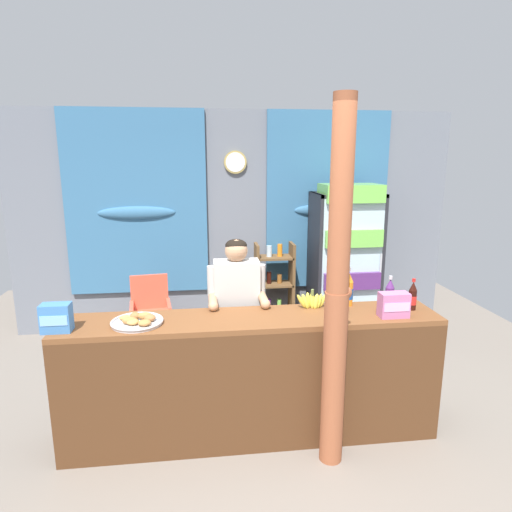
{
  "coord_description": "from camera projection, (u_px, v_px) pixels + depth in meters",
  "views": [
    {
      "loc": [
        -0.43,
        -2.73,
        2.16
      ],
      "look_at": [
        0.03,
        0.97,
        1.33
      ],
      "focal_mm": 30.92,
      "sensor_mm": 36.0,
      "label": 1
    }
  ],
  "objects": [
    {
      "name": "ground_plane",
      "position": [
        251.0,
        388.0,
        4.23
      ],
      "size": [
        7.32,
        7.32,
        0.0
      ],
      "primitive_type": "plane",
      "color": "slate"
    },
    {
      "name": "stall_counter",
      "position": [
        254.0,
        372.0,
        3.3
      ],
      "size": [
        2.86,
        0.5,
        0.99
      ],
      "color": "brown",
      "rests_on": "ground"
    },
    {
      "name": "soda_bottle_water",
      "position": [
        341.0,
        302.0,
        3.4
      ],
      "size": [
        0.07,
        0.07,
        0.2
      ],
      "color": "silver",
      "rests_on": "stall_counter"
    },
    {
      "name": "soda_bottle_cola",
      "position": [
        413.0,
        296.0,
        3.46
      ],
      "size": [
        0.06,
        0.06,
        0.25
      ],
      "color": "black",
      "rests_on": "stall_counter"
    },
    {
      "name": "timber_post",
      "position": [
        337.0,
        300.0,
        2.97
      ],
      "size": [
        0.19,
        0.16,
        2.56
      ],
      "color": "#995133",
      "rests_on": "ground"
    },
    {
      "name": "soda_bottle_grape_soda",
      "position": [
        390.0,
        294.0,
        3.53
      ],
      "size": [
        0.07,
        0.07,
        0.25
      ],
      "color": "#56286B",
      "rests_on": "stall_counter"
    },
    {
      "name": "soda_bottle_orange_soda",
      "position": [
        348.0,
        289.0,
        3.56
      ],
      "size": [
        0.09,
        0.09,
        0.32
      ],
      "color": "orange",
      "rests_on": "stall_counter"
    },
    {
      "name": "drink_fridge",
      "position": [
        345.0,
        254.0,
        5.31
      ],
      "size": [
        0.79,
        0.63,
        1.87
      ],
      "color": "#232328",
      "rests_on": "ground"
    },
    {
      "name": "snack_box_biscuit",
      "position": [
        56.0,
        318.0,
        3.02
      ],
      "size": [
        0.2,
        0.12,
        0.2
      ],
      "color": "#3D75B7",
      "rests_on": "stall_counter"
    },
    {
      "name": "snack_box_wafer",
      "position": [
        394.0,
        305.0,
        3.3
      ],
      "size": [
        0.22,
        0.12,
        0.19
      ],
      "color": "#B76699",
      "rests_on": "stall_counter"
    },
    {
      "name": "bottle_shelf_rack",
      "position": [
        274.0,
        286.0,
        5.47
      ],
      "size": [
        0.48,
        0.28,
        1.14
      ],
      "color": "brown",
      "rests_on": "ground"
    },
    {
      "name": "plastic_lawn_chair",
      "position": [
        151.0,
        309.0,
        4.96
      ],
      "size": [
        0.49,
        0.49,
        0.86
      ],
      "color": "#E5563D",
      "rests_on": "ground"
    },
    {
      "name": "banana_bunch",
      "position": [
        312.0,
        301.0,
        3.5
      ],
      "size": [
        0.27,
        0.06,
        0.16
      ],
      "color": "#DBCC42",
      "rests_on": "stall_counter"
    },
    {
      "name": "back_wall_curtained",
      "position": [
        235.0,
        219.0,
        5.55
      ],
      "size": [
        5.48,
        0.22,
        2.73
      ],
      "color": "slate",
      "rests_on": "ground"
    },
    {
      "name": "shopkeeper",
      "position": [
        237.0,
        304.0,
        3.74
      ],
      "size": [
        0.49,
        0.42,
        1.5
      ],
      "color": "#28282D",
      "rests_on": "ground"
    },
    {
      "name": "pastry_tray",
      "position": [
        138.0,
        321.0,
        3.17
      ],
      "size": [
        0.37,
        0.37,
        0.07
      ],
      "color": "#BCBCC1",
      "rests_on": "stall_counter"
    }
  ]
}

